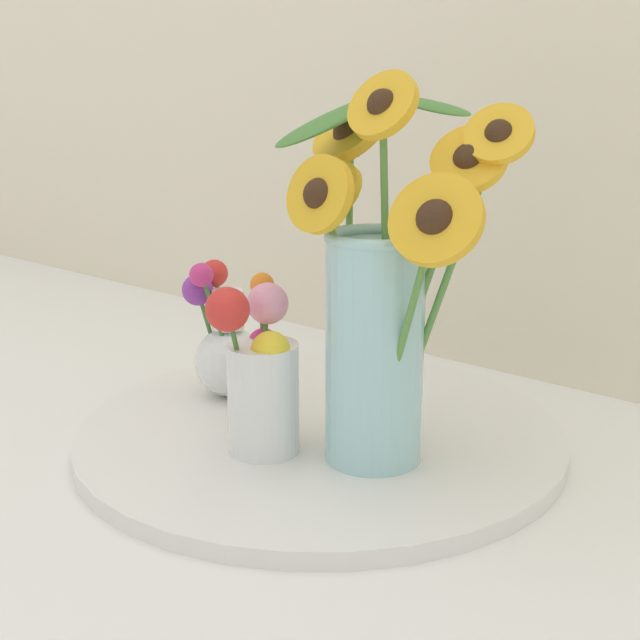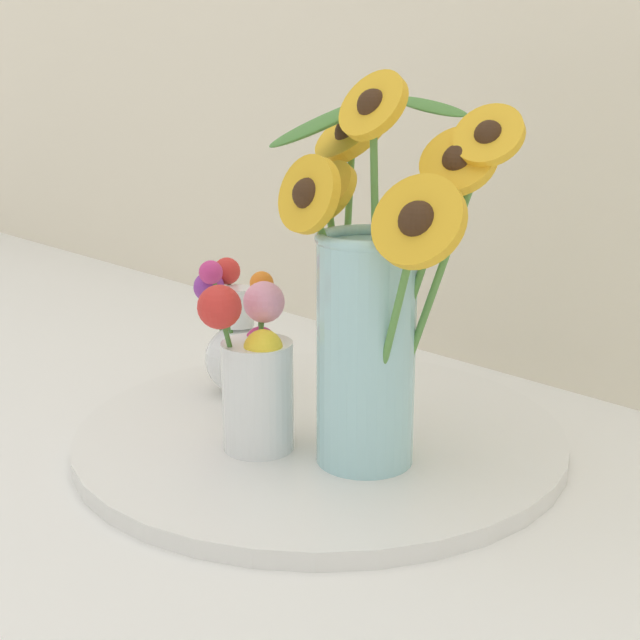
% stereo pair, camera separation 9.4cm
% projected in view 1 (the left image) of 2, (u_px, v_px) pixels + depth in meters
% --- Properties ---
extents(ground_plane, '(6.00, 6.00, 0.00)m').
position_uv_depth(ground_plane, '(231.00, 472.00, 0.90)').
color(ground_plane, white).
extents(serving_tray, '(0.53, 0.53, 0.02)m').
position_uv_depth(serving_tray, '(320.00, 435.00, 0.97)').
color(serving_tray, white).
rests_on(serving_tray, ground_plane).
extents(mason_jar_sunflowers, '(0.26, 0.16, 0.38)m').
position_uv_depth(mason_jar_sunflowers, '(377.00, 301.00, 0.85)').
color(mason_jar_sunflowers, '#9ED1D6').
rests_on(mason_jar_sunflowers, serving_tray).
extents(vase_small_center, '(0.08, 0.11, 0.18)m').
position_uv_depth(vase_small_center, '(261.00, 374.00, 0.89)').
color(vase_small_center, white).
rests_on(vase_small_center, serving_tray).
extents(vase_bulb_right, '(0.09, 0.09, 0.17)m').
position_uv_depth(vase_bulb_right, '(226.00, 346.00, 1.05)').
color(vase_bulb_right, white).
rests_on(vase_bulb_right, serving_tray).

